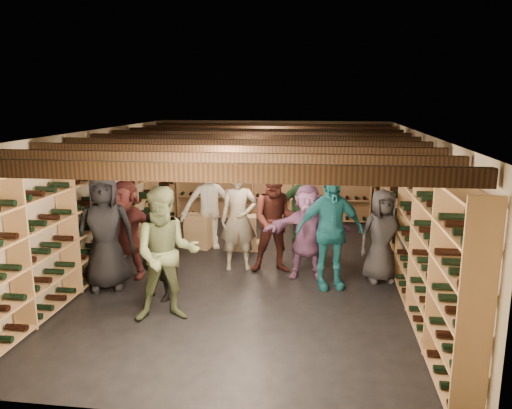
{
  "coord_description": "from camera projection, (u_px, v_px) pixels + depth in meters",
  "views": [
    {
      "loc": [
        1.19,
        -8.06,
        2.95
      ],
      "look_at": [
        0.09,
        0.2,
        1.16
      ],
      "focal_mm": 35.0,
      "sensor_mm": 36.0,
      "label": 1
    }
  ],
  "objects": [
    {
      "name": "person_8",
      "position": [
        276.0,
        221.0,
        8.42
      ],
      "size": [
        0.97,
        0.81,
        1.81
      ],
      "primitive_type": "imported",
      "rotation": [
        0.0,
        0.0,
        0.15
      ],
      "color": "#411C17",
      "rests_on": "ground"
    },
    {
      "name": "person_11",
      "position": [
        307.0,
        231.0,
        8.22
      ],
      "size": [
        1.49,
        0.57,
        1.57
      ],
      "primitive_type": "imported",
      "rotation": [
        0.0,
        0.0,
        0.07
      ],
      "color": "#935E94",
      "rests_on": "ground"
    },
    {
      "name": "person_0",
      "position": [
        105.0,
        231.0,
        7.72
      ],
      "size": [
        1.03,
        0.82,
        1.83
      ],
      "primitive_type": "imported",
      "rotation": [
        0.0,
        0.0,
        0.29
      ],
      "color": "black",
      "rests_on": "ground"
    },
    {
      "name": "person_9",
      "position": [
        210.0,
        203.0,
        9.78
      ],
      "size": [
        1.34,
        1.05,
        1.82
      ],
      "primitive_type": "imported",
      "rotation": [
        0.0,
        0.0,
        0.36
      ],
      "color": "beige",
      "rests_on": "ground"
    },
    {
      "name": "walls",
      "position": [
        249.0,
        204.0,
        8.33
      ],
      "size": [
        5.52,
        8.02,
        2.4
      ],
      "color": "#B3A98B",
      "rests_on": "ground"
    },
    {
      "name": "person_12",
      "position": [
        382.0,
        236.0,
        8.05
      ],
      "size": [
        0.85,
        0.67,
        1.52
      ],
      "primitive_type": "imported",
      "rotation": [
        0.0,
        0.0,
        0.28
      ],
      "color": "#313135",
      "rests_on": "ground"
    },
    {
      "name": "person_1",
      "position": [
        157.0,
        247.0,
        7.31
      ],
      "size": [
        0.67,
        0.55,
        1.59
      ],
      "primitive_type": "imported",
      "rotation": [
        0.0,
        0.0,
        -0.32
      ],
      "color": "black",
      "rests_on": "ground"
    },
    {
      "name": "wine_rack_back",
      "position": [
        272.0,
        176.0,
        12.07
      ],
      "size": [
        4.7,
        0.3,
        2.15
      ],
      "color": "tan",
      "rests_on": "ground"
    },
    {
      "name": "ceiling",
      "position": [
        249.0,
        132.0,
        8.08
      ],
      "size": [
        5.5,
        8.0,
        0.01
      ],
      "primitive_type": "cube",
      "color": "beige",
      "rests_on": "walls"
    },
    {
      "name": "crate_stack_right",
      "position": [
        243.0,
        233.0,
        9.81
      ],
      "size": [
        0.54,
        0.4,
        0.68
      ],
      "rotation": [
        0.0,
        0.0,
        0.14
      ],
      "color": "tan",
      "rests_on": "ground"
    },
    {
      "name": "crate_stack_left",
      "position": [
        199.0,
        231.0,
        9.93
      ],
      "size": [
        0.55,
        0.41,
        0.68
      ],
      "rotation": [
        0.0,
        0.0,
        -0.17
      ],
      "color": "tan",
      "rests_on": "ground"
    },
    {
      "name": "ceiling_joists",
      "position": [
        249.0,
        141.0,
        8.11
      ],
      "size": [
        5.4,
        7.12,
        0.18
      ],
      "color": "black",
      "rests_on": "ground"
    },
    {
      "name": "wine_rack_left",
      "position": [
        104.0,
        207.0,
        8.69
      ],
      "size": [
        0.32,
        7.5,
        2.15
      ],
      "color": "tan",
      "rests_on": "ground"
    },
    {
      "name": "person_7",
      "position": [
        238.0,
        219.0,
        8.6
      ],
      "size": [
        0.73,
        0.57,
        1.78
      ],
      "primitive_type": "imported",
      "rotation": [
        0.0,
        0.0,
        0.24
      ],
      "color": "gray",
      "rests_on": "ground"
    },
    {
      "name": "ground",
      "position": [
        249.0,
        272.0,
        8.58
      ],
      "size": [
        8.0,
        8.0,
        0.0
      ],
      "primitive_type": "plane",
      "color": "black",
      "rests_on": "ground"
    },
    {
      "name": "person_2",
      "position": [
        166.0,
        254.0,
        6.6
      ],
      "size": [
        1.05,
        0.92,
        1.83
      ],
      "primitive_type": "imported",
      "rotation": [
        0.0,
        0.0,
        0.29
      ],
      "color": "#4E5A3A",
      "rests_on": "ground"
    },
    {
      "name": "person_4",
      "position": [
        330.0,
        231.0,
        7.75
      ],
      "size": [
        1.15,
        0.73,
        1.83
      ],
      "primitive_type": "imported",
      "rotation": [
        0.0,
        0.0,
        0.28
      ],
      "color": "teal",
      "rests_on": "ground"
    },
    {
      "name": "wine_rack_right",
      "position": [
        407.0,
        216.0,
        8.02
      ],
      "size": [
        0.32,
        7.5,
        2.15
      ],
      "color": "tan",
      "rests_on": "ground"
    },
    {
      "name": "person_5",
      "position": [
        126.0,
        229.0,
        8.24
      ],
      "size": [
        1.6,
        0.78,
        1.65
      ],
      "primitive_type": "imported",
      "rotation": [
        0.0,
        0.0,
        -0.2
      ],
      "color": "brown",
      "rests_on": "ground"
    },
    {
      "name": "crate_loose",
      "position": [
        250.0,
        245.0,
        9.85
      ],
      "size": [
        0.51,
        0.35,
        0.17
      ],
      "primitive_type": "cube",
      "rotation": [
        0.0,
        0.0,
        0.05
      ],
      "color": "tan",
      "rests_on": "ground"
    },
    {
      "name": "person_10",
      "position": [
        301.0,
        211.0,
        9.56
      ],
      "size": [
        1.04,
        0.7,
        1.64
      ],
      "primitive_type": "imported",
      "rotation": [
        0.0,
        0.0,
        0.33
      ],
      "color": "#25512B",
      "rests_on": "ground"
    }
  ]
}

